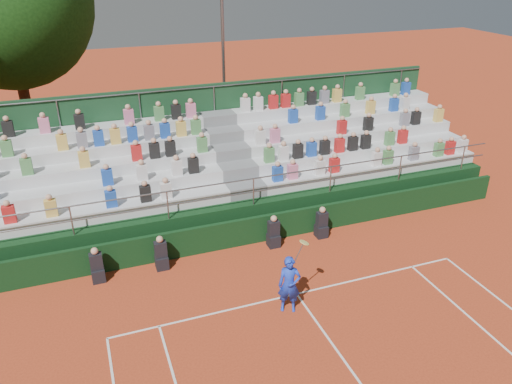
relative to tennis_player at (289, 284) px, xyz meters
name	(u,v)px	position (x,y,z in m)	size (l,w,h in m)	color
ground	(297,294)	(0.51, 0.56, -0.87)	(90.00, 90.00, 0.00)	#BB411F
courtside_wall	(259,229)	(0.51, 3.76, -0.37)	(20.00, 0.15, 1.00)	black
line_officials	(218,244)	(-1.09, 3.31, -0.39)	(8.08, 0.40, 1.19)	black
grandstand	(230,178)	(0.51, 7.00, 0.22)	(20.00, 5.20, 4.40)	black
tennis_player	(289,284)	(0.00, 0.00, 0.00)	(0.90, 0.62, 2.22)	blue
tree_east	(5,3)	(-7.06, 15.27, 6.30)	(7.51, 7.51, 10.93)	#351F13
floodlight_mast	(223,45)	(2.15, 13.03, 4.34)	(0.60, 0.25, 9.05)	gray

